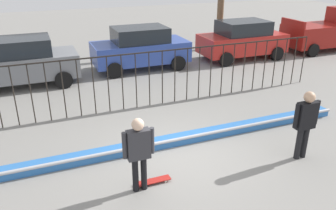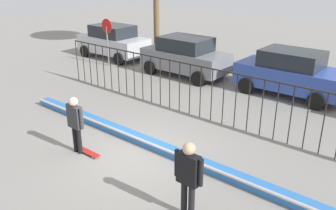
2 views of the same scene
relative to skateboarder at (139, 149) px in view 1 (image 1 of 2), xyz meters
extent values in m
plane|color=gray|center=(1.27, 1.08, -1.03)|extent=(60.00, 60.00, 0.00)
cube|color=#2D6BB7|center=(1.27, 1.59, -0.92)|extent=(11.00, 0.36, 0.22)
cylinder|color=#B2B2B7|center=(1.27, 1.41, -0.81)|extent=(11.00, 0.09, 0.09)
cylinder|color=black|center=(-2.46, 4.39, -0.08)|extent=(0.04, 0.04, 1.90)
cylinder|color=black|center=(-1.99, 4.39, -0.08)|extent=(0.04, 0.04, 1.90)
cylinder|color=black|center=(-1.53, 4.39, -0.08)|extent=(0.04, 0.04, 1.90)
cylinder|color=black|center=(-1.06, 4.39, -0.08)|extent=(0.04, 0.04, 1.90)
cylinder|color=black|center=(-0.59, 4.39, -0.08)|extent=(0.04, 0.04, 1.90)
cylinder|color=black|center=(-0.13, 4.39, -0.08)|extent=(0.04, 0.04, 1.90)
cylinder|color=black|center=(0.34, 4.39, -0.08)|extent=(0.04, 0.04, 1.90)
cylinder|color=black|center=(0.81, 4.39, -0.08)|extent=(0.04, 0.04, 1.90)
cylinder|color=black|center=(1.27, 4.39, -0.08)|extent=(0.04, 0.04, 1.90)
cylinder|color=black|center=(1.74, 4.39, -0.08)|extent=(0.04, 0.04, 1.90)
cylinder|color=black|center=(2.21, 4.39, -0.08)|extent=(0.04, 0.04, 1.90)
cylinder|color=black|center=(2.67, 4.39, -0.08)|extent=(0.04, 0.04, 1.90)
cylinder|color=black|center=(3.14, 4.39, -0.08)|extent=(0.04, 0.04, 1.90)
cylinder|color=black|center=(3.61, 4.39, -0.08)|extent=(0.04, 0.04, 1.90)
cylinder|color=black|center=(4.07, 4.39, -0.08)|extent=(0.04, 0.04, 1.90)
cylinder|color=black|center=(4.54, 4.39, -0.08)|extent=(0.04, 0.04, 1.90)
cylinder|color=black|center=(5.01, 4.39, -0.08)|extent=(0.04, 0.04, 1.90)
cylinder|color=black|center=(5.47, 4.39, -0.08)|extent=(0.04, 0.04, 1.90)
cylinder|color=black|center=(5.94, 4.39, -0.08)|extent=(0.04, 0.04, 1.90)
cylinder|color=black|center=(6.41, 4.39, -0.08)|extent=(0.04, 0.04, 1.90)
cylinder|color=black|center=(6.87, 4.39, -0.08)|extent=(0.04, 0.04, 1.90)
cylinder|color=black|center=(7.34, 4.39, -0.08)|extent=(0.04, 0.04, 1.90)
cylinder|color=black|center=(7.81, 4.39, -0.08)|extent=(0.04, 0.04, 1.90)
cylinder|color=black|center=(8.27, 4.39, -0.08)|extent=(0.04, 0.04, 1.90)
cube|color=black|center=(1.27, 4.39, 0.85)|extent=(14.00, 0.04, 0.04)
cylinder|color=black|center=(-0.10, 0.00, -0.63)|extent=(0.13, 0.13, 0.80)
cylinder|color=black|center=(0.10, 0.00, -0.63)|extent=(0.13, 0.13, 0.80)
cube|color=#333338|center=(0.00, 0.00, 0.10)|extent=(0.48, 0.21, 0.66)
sphere|color=beige|center=(0.00, 0.00, 0.56)|extent=(0.26, 0.26, 0.26)
cylinder|color=#333338|center=(-0.29, 0.00, 0.13)|extent=(0.10, 0.10, 0.59)
cylinder|color=#333338|center=(0.29, 0.00, 0.13)|extent=(0.10, 0.10, 0.59)
cube|color=#A51E19|center=(0.35, 0.11, -0.97)|extent=(0.80, 0.20, 0.02)
cylinder|color=silver|center=(0.62, 0.18, -1.00)|extent=(0.05, 0.03, 0.05)
cylinder|color=silver|center=(0.62, 0.03, -1.00)|extent=(0.05, 0.03, 0.05)
cylinder|color=silver|center=(0.08, 0.18, -1.00)|extent=(0.05, 0.03, 0.05)
cylinder|color=silver|center=(0.08, 0.03, -1.00)|extent=(0.05, 0.03, 0.05)
cylinder|color=black|center=(4.07, -0.24, -0.61)|extent=(0.14, 0.14, 0.83)
cylinder|color=black|center=(4.27, -0.24, -0.61)|extent=(0.14, 0.14, 0.83)
cube|color=black|center=(4.17, -0.24, 0.15)|extent=(0.51, 0.22, 0.69)
sphere|color=tan|center=(4.17, -0.24, 0.63)|extent=(0.27, 0.27, 0.27)
cylinder|color=black|center=(3.86, -0.24, 0.18)|extent=(0.11, 0.11, 0.62)
cylinder|color=black|center=(4.48, -0.24, 0.18)|extent=(0.11, 0.11, 0.62)
cube|color=slate|center=(-2.27, 8.22, -0.24)|extent=(4.30, 1.90, 0.90)
cube|color=#1E2328|center=(-2.27, 8.22, 0.54)|extent=(2.37, 1.71, 0.66)
cylinder|color=black|center=(-0.81, 9.17, -0.69)|extent=(0.68, 0.22, 0.68)
cylinder|color=black|center=(-0.81, 7.27, -0.69)|extent=(0.68, 0.22, 0.68)
cube|color=#2D479E|center=(2.79, 8.70, -0.24)|extent=(4.30, 1.90, 0.90)
cube|color=#1E2328|center=(2.79, 8.70, 0.54)|extent=(2.37, 1.71, 0.66)
cylinder|color=black|center=(4.25, 9.65, -0.69)|extent=(0.68, 0.22, 0.68)
cylinder|color=black|center=(4.25, 7.75, -0.69)|extent=(0.68, 0.22, 0.68)
cylinder|color=black|center=(1.32, 9.65, -0.69)|extent=(0.68, 0.22, 0.68)
cylinder|color=black|center=(1.32, 7.75, -0.69)|extent=(0.68, 0.22, 0.68)
cube|color=#B2231E|center=(8.06, 8.46, -0.24)|extent=(4.30, 1.90, 0.90)
cube|color=#1E2328|center=(8.06, 8.46, 0.54)|extent=(2.37, 1.71, 0.66)
cylinder|color=black|center=(9.52, 9.41, -0.69)|extent=(0.68, 0.22, 0.68)
cylinder|color=black|center=(9.52, 7.51, -0.69)|extent=(0.68, 0.22, 0.68)
cylinder|color=black|center=(6.60, 9.41, -0.69)|extent=(0.68, 0.22, 0.68)
cylinder|color=black|center=(6.60, 7.51, -0.69)|extent=(0.68, 0.22, 0.68)
cube|color=maroon|center=(13.30, 8.33, -0.14)|extent=(4.70, 1.90, 1.10)
cube|color=maroon|center=(11.01, 8.33, 0.59)|extent=(0.12, 1.75, 0.36)
cylinder|color=black|center=(14.89, 9.28, -0.69)|extent=(0.68, 0.22, 0.68)
cylinder|color=black|center=(11.70, 9.28, -0.69)|extent=(0.68, 0.22, 0.68)
cylinder|color=black|center=(11.70, 7.38, -0.69)|extent=(0.68, 0.22, 0.68)
camera|label=1|loc=(-1.73, -5.97, 3.61)|focal=36.56mm
camera|label=2|loc=(7.91, -5.45, 4.12)|focal=38.13mm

